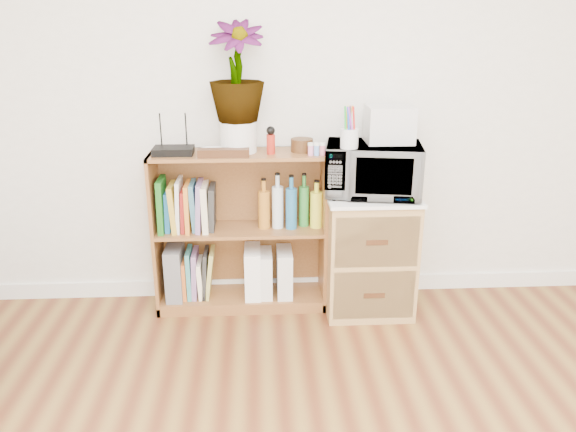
{
  "coord_description": "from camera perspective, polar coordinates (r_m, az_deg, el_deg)",
  "views": [
    {
      "loc": [
        -0.24,
        -1.0,
        1.66
      ],
      "look_at": [
        -0.08,
        1.95,
        0.62
      ],
      "focal_mm": 35.0,
      "sensor_mm": 36.0,
      "label": 1
    }
  ],
  "objects": [
    {
      "name": "bookshelf",
      "position": [
        3.32,
        -4.84,
        -1.59
      ],
      "size": [
        1.0,
        0.3,
        0.95
      ],
      "primitive_type": "cube",
      "color": "brown",
      "rests_on": "ground"
    },
    {
      "name": "plant_pot",
      "position": [
        3.18,
        -5.07,
        8.03
      ],
      "size": [
        0.2,
        0.2,
        0.17
      ],
      "primitive_type": "cylinder",
      "color": "silver",
      "rests_on": "bookshelf"
    },
    {
      "name": "magazine_holder_left",
      "position": [
        3.41,
        -3.6,
        -5.64
      ],
      "size": [
        0.09,
        0.24,
        0.3
      ],
      "primitive_type": "cube",
      "color": "white",
      "rests_on": "bookshelf"
    },
    {
      "name": "paint_jars",
      "position": [
        3.1,
        2.92,
        6.63
      ],
      "size": [
        0.1,
        0.04,
        0.05
      ],
      "primitive_type": "cube",
      "color": "#D77782",
      "rests_on": "bookshelf"
    },
    {
      "name": "pen_cup",
      "position": [
        3.02,
        6.25,
        7.84
      ],
      "size": [
        0.09,
        0.09,
        0.1
      ],
      "primitive_type": "cylinder",
      "color": "silver",
      "rests_on": "microwave"
    },
    {
      "name": "small_appliance",
      "position": [
        3.19,
        10.25,
        9.15
      ],
      "size": [
        0.25,
        0.21,
        0.2
      ],
      "primitive_type": "cube",
      "color": "silver",
      "rests_on": "microwave"
    },
    {
      "name": "skirting_board",
      "position": [
        3.62,
        0.99,
        -6.98
      ],
      "size": [
        4.0,
        0.02,
        0.1
      ],
      "primitive_type": "cube",
      "color": "white",
      "rests_on": "ground"
    },
    {
      "name": "magazine_holder_mid",
      "position": [
        3.41,
        -2.37,
        -5.82
      ],
      "size": [
        0.09,
        0.22,
        0.27
      ],
      "primitive_type": "cube",
      "color": "white",
      "rests_on": "bookshelf"
    },
    {
      "name": "lower_books",
      "position": [
        3.44,
        -9.12,
        -5.84
      ],
      "size": [
        0.19,
        0.19,
        0.3
      ],
      "color": "orange",
      "rests_on": "bookshelf"
    },
    {
      "name": "cookbooks",
      "position": [
        3.29,
        -10.2,
        0.97
      ],
      "size": [
        0.32,
        0.2,
        0.31
      ],
      "color": "#1B651A",
      "rests_on": "bookshelf"
    },
    {
      "name": "trinket_box",
      "position": [
        3.08,
        -6.57,
        6.39
      ],
      "size": [
        0.28,
        0.07,
        0.04
      ],
      "primitive_type": "cube",
      "color": "#331F0E",
      "rests_on": "bookshelf"
    },
    {
      "name": "white_bowl",
      "position": [
        3.16,
        -7.74,
        6.52
      ],
      "size": [
        0.13,
        0.13,
        0.03
      ],
      "primitive_type": "imported",
      "color": "silver",
      "rests_on": "bookshelf"
    },
    {
      "name": "liquor_bottles",
      "position": [
        3.26,
        0.25,
        1.37
      ],
      "size": [
        0.38,
        0.07,
        0.32
      ],
      "color": "#B67022",
      "rests_on": "bookshelf"
    },
    {
      "name": "wooden_bowl",
      "position": [
        3.19,
        1.41,
        7.21
      ],
      "size": [
        0.13,
        0.13,
        0.07
      ],
      "primitive_type": "cylinder",
      "color": "#3D2410",
      "rests_on": "bookshelf"
    },
    {
      "name": "magazine_holder_right",
      "position": [
        3.41,
        -0.37,
        -5.7
      ],
      "size": [
        0.09,
        0.23,
        0.28
      ],
      "primitive_type": "cube",
      "color": "silver",
      "rests_on": "bookshelf"
    },
    {
      "name": "file_box",
      "position": [
        3.45,
        -11.37,
        -5.5
      ],
      "size": [
        0.1,
        0.26,
        0.32
      ],
      "primitive_type": "cube",
      "color": "slate",
      "rests_on": "bookshelf"
    },
    {
      "name": "kokeshi_doll",
      "position": [
        3.13,
        -1.76,
        7.3
      ],
      "size": [
        0.05,
        0.05,
        0.11
      ],
      "primitive_type": "cylinder",
      "color": "#A41F14",
      "rests_on": "bookshelf"
    },
    {
      "name": "microwave",
      "position": [
        3.18,
        8.6,
        4.7
      ],
      "size": [
        0.57,
        0.43,
        0.29
      ],
      "primitive_type": "imported",
      "rotation": [
        0.0,
        0.0,
        -0.17
      ],
      "color": "silver",
      "rests_on": "wicker_unit"
    },
    {
      "name": "router",
      "position": [
        3.19,
        -11.56,
        6.52
      ],
      "size": [
        0.22,
        0.15,
        0.04
      ],
      "primitive_type": "cube",
      "color": "black",
      "rests_on": "bookshelf"
    },
    {
      "name": "potted_plant",
      "position": [
        3.13,
        -5.26,
        14.41
      ],
      "size": [
        0.3,
        0.3,
        0.54
      ],
      "primitive_type": "imported",
      "color": "#326C2B",
      "rests_on": "plant_pot"
    },
    {
      "name": "wicker_unit",
      "position": [
        3.36,
        8.13,
        -3.78
      ],
      "size": [
        0.5,
        0.45,
        0.7
      ],
      "primitive_type": "cube",
      "color": "#9E7542",
      "rests_on": "ground"
    }
  ]
}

